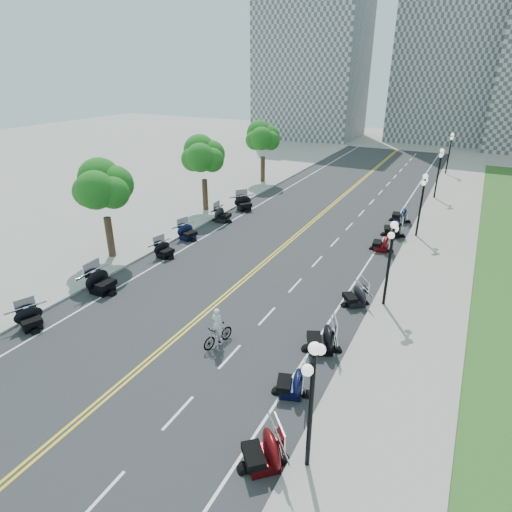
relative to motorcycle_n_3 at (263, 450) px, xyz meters
The scene contains 50 objects.
ground 11.28m from the motorcycle_n_3, 129.94° to the left, with size 160.00×160.00×0.00m, color gray.
road 20.00m from the motorcycle_n_3, 111.20° to the left, with size 16.00×90.00×0.01m, color #333335.
centerline_yellow_a 20.04m from the motorcycle_n_3, 111.52° to the left, with size 0.12×90.00×0.00m, color yellow.
centerline_yellow_b 19.95m from the motorcycle_n_3, 110.88° to the left, with size 0.12×90.00×0.00m, color yellow.
edge_line_north 18.66m from the motorcycle_n_3, 92.54° to the left, with size 0.12×90.00×0.00m, color white.
edge_line_south 23.09m from the motorcycle_n_3, 126.18° to the left, with size 0.12×90.00×0.00m, color white.
lane_dash_3 5.30m from the motorcycle_n_3, 140.09° to the right, with size 0.12×2.00×0.00m, color white.
lane_dash_4 4.14m from the motorcycle_n_3, behind, with size 0.12×2.00×0.00m, color white.
lane_dash_5 6.18m from the motorcycle_n_3, 131.02° to the left, with size 0.12×2.00×0.00m, color white.
lane_dash_6 9.55m from the motorcycle_n_3, 115.02° to the left, with size 0.12×2.00×0.00m, color white.
lane_dash_7 13.28m from the motorcycle_n_3, 107.69° to the left, with size 0.12×2.00×0.00m, color white.
lane_dash_8 17.13m from the motorcycle_n_3, 103.61° to the left, with size 0.12×2.00×0.00m, color white.
lane_dash_9 21.03m from the motorcycle_n_3, 101.05° to the left, with size 0.12×2.00×0.00m, color white.
lane_dash_10 24.97m from the motorcycle_n_3, 99.29° to the left, with size 0.12×2.00×0.00m, color white.
lane_dash_11 28.92m from the motorcycle_n_3, 98.01° to the left, with size 0.12×2.00×0.00m, color white.
lane_dash_12 32.89m from the motorcycle_n_3, 97.04° to the left, with size 0.12×2.00×0.00m, color white.
lane_dash_13 36.86m from the motorcycle_n_3, 96.28° to the left, with size 0.12×2.00×0.00m, color white.
lane_dash_14 40.84m from the motorcycle_n_3, 95.66° to the left, with size 0.12×2.00×0.00m, color white.
lane_dash_15 44.82m from the motorcycle_n_3, 95.16° to the left, with size 0.12×2.00×0.00m, color white.
lane_dash_16 48.80m from the motorcycle_n_3, 94.73° to the left, with size 0.12×2.00×0.00m, color white.
lane_dash_17 52.79m from the motorcycle_n_3, 94.38° to the left, with size 0.12×2.00×0.00m, color white.
lane_dash_18 56.78m from the motorcycle_n_3, 94.07° to the left, with size 0.12×2.00×0.00m, color white.
lane_dash_19 60.77m from the motorcycle_n_3, 93.80° to the left, with size 0.12×2.00×0.00m, color white.
sidewalk_north 18.93m from the motorcycle_n_3, 80.04° to the left, with size 5.00×90.00×0.15m, color #9E9991.
sidewalk_south 25.73m from the motorcycle_n_3, 133.58° to the left, with size 5.00×90.00×0.15m, color #9E9991.
distant_block_a 76.00m from the motorcycle_n_3, 109.66° to the left, with size 18.00×14.00×26.00m, color gray.
distant_block_b 78.02m from the motorcycle_n_3, 92.41° to the left, with size 16.00×12.00×30.00m, color gray.
street_lamp_1 2.43m from the motorcycle_n_3, 24.70° to the left, with size 0.50×1.20×4.90m, color black, non-canonical shape.
street_lamp_2 12.85m from the motorcycle_n_3, 83.80° to the left, with size 0.50×1.20×4.90m, color black, non-canonical shape.
street_lamp_3 24.74m from the motorcycle_n_3, 86.81° to the left, with size 0.50×1.20×4.90m, color black, non-canonical shape.
street_lamp_4 36.71m from the motorcycle_n_3, 87.86° to the left, with size 0.50×1.20×4.90m, color black, non-canonical shape.
street_lamp_5 48.69m from the motorcycle_n_3, 88.38° to the left, with size 0.50×1.20×4.90m, color black, non-canonical shape.
tree_2 20.64m from the motorcycle_n_3, 148.32° to the left, with size 4.80×4.80×9.20m, color #235619, non-canonical shape.
tree_3 28.73m from the motorcycle_n_3, 127.28° to the left, with size 4.80×4.80×9.20m, color #235619, non-canonical shape.
tree_4 38.89m from the motorcycle_n_3, 116.45° to the left, with size 4.80×4.80×9.20m, color #235619, non-canonical shape.
motorcycle_n_3 is the anchor object (origin of this frame).
motorcycle_n_4 3.70m from the motorcycle_n_3, 98.00° to the left, with size 1.81×1.81×1.26m, color black, non-canonical shape.
motorcycle_n_5 7.09m from the motorcycle_n_3, 93.29° to the left, with size 2.07×2.07×1.45m, color black, non-canonical shape.
motorcycle_n_6 12.01m from the motorcycle_n_3, 90.62° to the left, with size 1.82×1.82×1.27m, color black, non-canonical shape.
motorcycle_n_8 20.67m from the motorcycle_n_3, 91.45° to the left, with size 1.90×1.90×1.33m, color #590A0C, non-canonical shape.
motorcycle_n_9 24.06m from the motorcycle_n_3, 90.84° to the left, with size 2.07×2.07×1.45m, color black, non-canonical shape.
motorcycle_n_10 27.93m from the motorcycle_n_3, 91.03° to the left, with size 1.99×1.99×1.39m, color black, non-canonical shape.
motorcycle_s_4 14.55m from the motorcycle_n_3, behind, with size 1.78×1.78×1.25m, color black, non-canonical shape.
motorcycle_s_5 15.48m from the motorcycle_n_3, 155.04° to the left, with size 2.19×2.19×1.54m, color black, non-canonical shape.
motorcycle_s_6 18.66m from the motorcycle_n_3, 138.42° to the left, with size 1.77×1.77×1.24m, color black, non-canonical shape.
motorcycle_s_7 21.56m from the motorcycle_n_3, 132.30° to the left, with size 1.91×1.91×1.33m, color black, non-canonical shape.
motorcycle_s_8 25.18m from the motorcycle_n_3, 124.46° to the left, with size 2.00×2.00×1.40m, color black, non-canonical shape.
motorcycle_s_9 28.30m from the motorcycle_n_3, 120.02° to the left, with size 2.14×2.14×1.49m, color black, non-canonical shape.
bicycle 7.22m from the motorcycle_n_3, 133.98° to the left, with size 0.53×1.87×1.12m, color #A51414.
cyclist_rider 7.33m from the motorcycle_n_3, 133.98° to the left, with size 0.62×0.41×1.70m, color white.
Camera 1 is at (11.81, -18.01, 12.51)m, focal length 30.00 mm.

